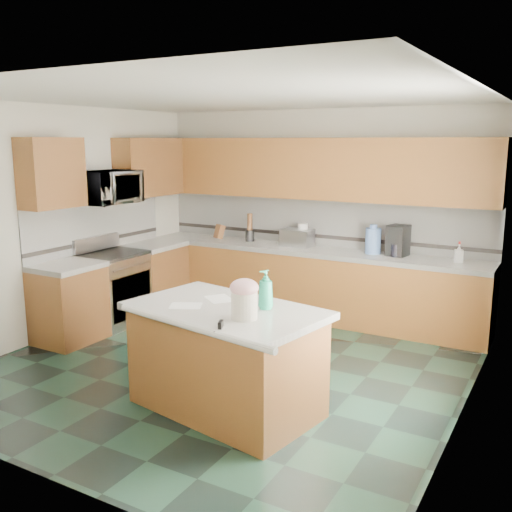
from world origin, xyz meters
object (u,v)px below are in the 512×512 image
Objects in this scene: knife_block at (219,232)px; coffee_maker at (398,240)px; island_top at (225,311)px; island_base at (226,362)px; soap_bottle_island at (266,290)px; toaster_oven at (297,238)px; treat_jar at (244,305)px.

coffee_maker is at bearing 21.36° from knife_block.
island_base is at bearing 0.00° from island_top.
soap_bottle_island is 1.65× the size of knife_block.
toaster_oven reaches higher than island_base.
soap_bottle_island is at bearing -86.54° from coffee_maker.
toaster_oven is at bearing 134.34° from soap_bottle_island.
toaster_oven is 1.34m from coffee_maker.
knife_block is at bearing 153.40° from soap_bottle_island.
island_base is at bearing -133.78° from soap_bottle_island.
coffee_maker reaches higher than island_top.
coffee_maker reaches higher than island_base.
island_base is 7.72× the size of knife_block.
island_top is 0.38m from treat_jar.
coffee_maker is (2.56, 0.03, 0.09)m from knife_block.
island_top is at bearing 0.00° from island_base.
coffee_maker reaches higher than toaster_oven.
soap_bottle_island reaches higher than treat_jar.
knife_block is 0.53× the size of coffee_maker.
soap_bottle_island reaches higher than knife_block.
knife_block reaches higher than island_top.
knife_block is (-2.24, 2.73, -0.06)m from soap_bottle_island.
knife_block is at bearing 133.94° from island_top.
island_base is 3.49m from knife_block.
island_base is 0.46m from island_top.
island_base is 3.00m from toaster_oven.
knife_block is 1.23m from toaster_oven.
soap_bottle_island is 0.83× the size of toaster_oven.
island_top is 4.38× the size of coffee_maker.
soap_bottle_island reaches higher than island_base.
island_top is 4.99× the size of soap_bottle_island.
knife_block is (-1.92, 2.86, 0.59)m from island_base.
island_top reaches higher than island_base.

